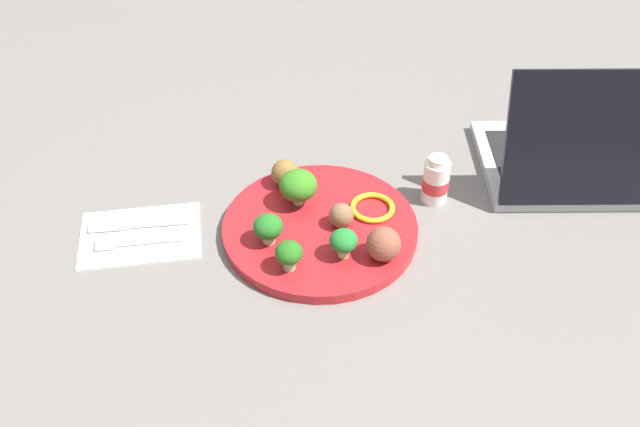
% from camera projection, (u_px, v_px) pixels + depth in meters
% --- Properties ---
extents(ground_plane, '(4.00, 4.00, 0.00)m').
position_uv_depth(ground_plane, '(320.00, 232.00, 1.02)').
color(ground_plane, slate).
extents(plate, '(0.28, 0.28, 0.02)m').
position_uv_depth(plate, '(320.00, 228.00, 1.02)').
color(plate, red).
rests_on(plate, ground_plane).
extents(broccoli_floret_front_right, '(0.06, 0.06, 0.06)m').
position_uv_depth(broccoli_floret_front_right, '(298.00, 186.00, 1.03)').
color(broccoli_floret_front_right, '#91BE7D').
rests_on(broccoli_floret_front_right, plate).
extents(broccoli_floret_mid_right, '(0.04, 0.04, 0.04)m').
position_uv_depth(broccoli_floret_mid_right, '(344.00, 241.00, 0.95)').
color(broccoli_floret_mid_right, '#ACCE79').
rests_on(broccoli_floret_mid_right, plate).
extents(broccoli_floret_back_left, '(0.04, 0.04, 0.04)m').
position_uv_depth(broccoli_floret_back_left, '(268.00, 227.00, 0.97)').
color(broccoli_floret_back_left, '#95BB6D').
rests_on(broccoli_floret_back_left, plate).
extents(broccoli_floret_center, '(0.04, 0.04, 0.04)m').
position_uv_depth(broccoli_floret_center, '(289.00, 254.00, 0.93)').
color(broccoli_floret_center, '#8CC27E').
rests_on(broccoli_floret_center, plate).
extents(meatball_far_rim, '(0.04, 0.04, 0.04)m').
position_uv_depth(meatball_far_rim, '(285.00, 173.00, 1.07)').
color(meatball_far_rim, brown).
rests_on(meatball_far_rim, plate).
extents(meatball_mid_right, '(0.04, 0.04, 0.04)m').
position_uv_depth(meatball_mid_right, '(341.00, 216.00, 1.00)').
color(meatball_mid_right, brown).
rests_on(meatball_mid_right, plate).
extents(meatball_mid_left, '(0.05, 0.05, 0.05)m').
position_uv_depth(meatball_mid_left, '(384.00, 244.00, 0.95)').
color(meatball_mid_left, brown).
rests_on(meatball_mid_left, plate).
extents(pepper_ring_front_right, '(0.09, 0.09, 0.01)m').
position_uv_depth(pepper_ring_front_right, '(372.00, 208.00, 1.03)').
color(pepper_ring_front_right, yellow).
rests_on(pepper_ring_front_right, plate).
extents(napkin, '(0.17, 0.12, 0.01)m').
position_uv_depth(napkin, '(140.00, 235.00, 1.02)').
color(napkin, white).
rests_on(napkin, ground_plane).
extents(fork, '(0.12, 0.02, 0.01)m').
position_uv_depth(fork, '(134.00, 241.00, 1.00)').
color(fork, silver).
rests_on(fork, napkin).
extents(knife, '(0.15, 0.02, 0.01)m').
position_uv_depth(knife, '(135.00, 224.00, 1.03)').
color(knife, silver).
rests_on(knife, napkin).
extents(yogurt_bottle, '(0.04, 0.04, 0.08)m').
position_uv_depth(yogurt_bottle, '(436.00, 181.00, 1.06)').
color(yogurt_bottle, white).
rests_on(yogurt_bottle, ground_plane).
extents(laptop, '(0.35, 0.26, 0.21)m').
position_uv_depth(laptop, '(591.00, 156.00, 1.10)').
color(laptop, '#B3B3B3').
rests_on(laptop, ground_plane).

